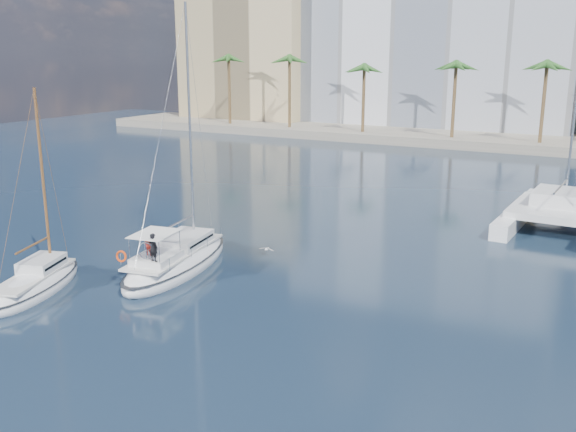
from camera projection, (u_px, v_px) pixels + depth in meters
The scene contains 10 objects.
ground at pixel (253, 289), 33.49m from camera, with size 160.00×160.00×0.00m, color black.
quay at pixel (493, 140), 85.25m from camera, with size 120.00×14.00×1.20m, color gray.
building_modern at pixel (435, 38), 97.68m from camera, with size 42.00×16.00×28.00m, color silver.
building_tan_left at pixel (254, 58), 108.90m from camera, with size 22.00×14.00×22.00m, color tan.
palm_left at pixel (258, 64), 95.17m from camera, with size 3.60×3.60×12.30m.
palm_centre at pixel (493, 66), 79.44m from camera, with size 3.60×3.60×12.30m.
main_sloop at pixel (177, 261), 36.44m from camera, with size 4.99×10.81×15.45m.
small_sloop at pixel (37, 284), 33.13m from camera, with size 4.70×7.97×10.92m.
catamaran at pixel (560, 209), 45.50m from camera, with size 7.21×13.60×19.28m.
seagull at pixel (267, 249), 38.85m from camera, with size 0.97×0.42×0.18m.
Camera 1 is at (16.65, -26.78, 12.04)m, focal length 40.00 mm.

